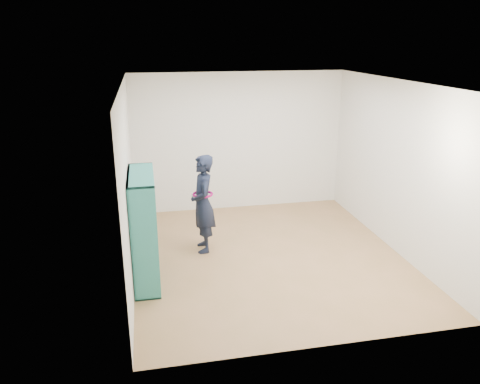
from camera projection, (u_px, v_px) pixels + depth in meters
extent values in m
plane|color=olive|center=(268.00, 256.00, 7.16)|extent=(4.50, 4.50, 0.00)
plane|color=white|center=(272.00, 83.00, 6.34)|extent=(4.50, 4.50, 0.00)
cube|color=silver|center=(128.00, 183.00, 6.37)|extent=(0.02, 4.50, 2.60)
cube|color=silver|center=(397.00, 167.00, 7.13)|extent=(0.02, 4.50, 2.60)
cube|color=silver|center=(239.00, 142.00, 8.84)|extent=(4.00, 0.02, 2.60)
cube|color=silver|center=(329.00, 237.00, 4.66)|extent=(4.00, 0.02, 2.60)
cube|color=teal|center=(145.00, 246.00, 5.73)|extent=(0.33, 0.02, 1.52)
cube|color=teal|center=(144.00, 214.00, 6.76)|extent=(0.33, 0.02, 1.52)
cube|color=teal|center=(148.00, 278.00, 6.48)|extent=(0.33, 1.14, 0.02)
cube|color=teal|center=(140.00, 175.00, 6.01)|extent=(0.33, 1.14, 0.02)
cube|color=teal|center=(132.00, 229.00, 6.21)|extent=(0.02, 1.14, 1.52)
cube|color=teal|center=(144.00, 234.00, 6.08)|extent=(0.31, 0.02, 1.47)
cube|color=teal|center=(144.00, 223.00, 6.41)|extent=(0.31, 0.02, 1.47)
cube|color=teal|center=(146.00, 253.00, 6.36)|extent=(0.31, 1.09, 0.02)
cube|color=teal|center=(144.00, 229.00, 6.24)|extent=(0.31, 1.09, 0.02)
cube|color=teal|center=(142.00, 203.00, 6.13)|extent=(0.31, 1.09, 0.02)
cube|color=beige|center=(149.00, 288.00, 6.12)|extent=(0.21, 0.13, 0.05)
cube|color=black|center=(148.00, 257.00, 5.93)|extent=(0.17, 0.15, 0.26)
cube|color=maroon|center=(146.00, 232.00, 5.82)|extent=(0.17, 0.15, 0.23)
cube|color=silver|center=(144.00, 209.00, 5.77)|extent=(0.21, 0.13, 0.08)
cube|color=navy|center=(149.00, 270.00, 6.39)|extent=(0.17, 0.15, 0.25)
cube|color=brown|center=(147.00, 246.00, 6.27)|extent=(0.17, 0.15, 0.23)
cube|color=#BFB28C|center=(145.00, 226.00, 6.23)|extent=(0.21, 0.13, 0.05)
cube|color=#26594C|center=(144.00, 195.00, 6.04)|extent=(0.17, 0.15, 0.21)
cube|color=beige|center=(149.00, 259.00, 6.73)|extent=(0.17, 0.15, 0.22)
cube|color=black|center=(147.00, 240.00, 6.68)|extent=(0.21, 0.13, 0.05)
cube|color=maroon|center=(145.00, 212.00, 6.50)|extent=(0.17, 0.15, 0.22)
cube|color=silver|center=(144.00, 185.00, 6.38)|extent=(0.17, 0.15, 0.26)
imported|color=black|center=(203.00, 204.00, 7.15)|extent=(0.37, 0.56, 1.53)
torus|color=#9D0C60|center=(203.00, 194.00, 7.10)|extent=(0.32, 0.32, 0.04)
cube|color=silver|center=(192.00, 196.00, 7.17)|extent=(0.03, 0.10, 0.14)
cube|color=black|center=(192.00, 196.00, 7.17)|extent=(0.03, 0.10, 0.13)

